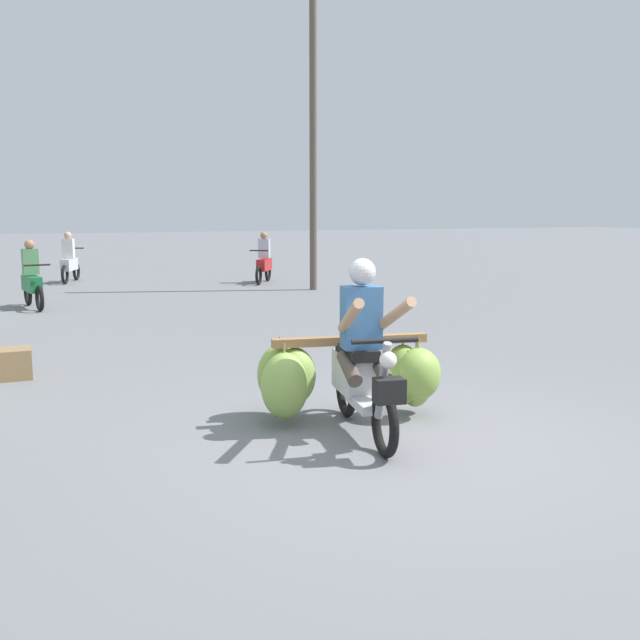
{
  "coord_description": "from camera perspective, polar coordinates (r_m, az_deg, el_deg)",
  "views": [
    {
      "loc": [
        -2.92,
        -5.19,
        2.0
      ],
      "look_at": [
        -0.14,
        1.37,
        0.9
      ],
      "focal_mm": 40.2,
      "sensor_mm": 36.0,
      "label": 1
    }
  ],
  "objects": [
    {
      "name": "motorbike_distant_far_ahead",
      "position": [
        19.82,
        -4.49,
        4.61
      ],
      "size": [
        0.95,
        1.42,
        1.4
      ],
      "color": "black",
      "rests_on": "ground"
    },
    {
      "name": "motorbike_main_loaded",
      "position": [
        6.73,
        2.42,
        -4.14
      ],
      "size": [
        1.82,
        1.96,
        1.58
      ],
      "color": "black",
      "rests_on": "ground"
    },
    {
      "name": "utility_pole",
      "position": [
        18.04,
        -0.55,
        13.43
      ],
      "size": [
        0.18,
        0.18,
        6.93
      ],
      "primitive_type": "cylinder",
      "color": "brown",
      "rests_on": "ground"
    },
    {
      "name": "motorbike_distant_ahead_left",
      "position": [
        21.03,
        -19.32,
        4.38
      ],
      "size": [
        0.72,
        1.55,
        1.4
      ],
      "color": "black",
      "rests_on": "ground"
    },
    {
      "name": "produce_crate",
      "position": [
        9.32,
        -23.67,
        -3.24
      ],
      "size": [
        0.56,
        0.4,
        0.36
      ],
      "primitive_type": "cube",
      "color": "olive",
      "rests_on": "ground"
    },
    {
      "name": "ground_plane",
      "position": [
        6.28,
        6.11,
        -9.84
      ],
      "size": [
        120.0,
        120.0,
        0.0
      ],
      "primitive_type": "plane",
      "color": "slate"
    },
    {
      "name": "motorbike_distant_ahead_right",
      "position": [
        15.79,
        -21.96,
        2.94
      ],
      "size": [
        0.55,
        1.61,
        1.4
      ],
      "color": "black",
      "rests_on": "ground"
    }
  ]
}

